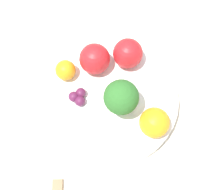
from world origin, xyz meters
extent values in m
plane|color=gray|center=(0.00, 0.00, 0.00)|extent=(6.00, 6.00, 0.00)
cube|color=beige|center=(0.00, 0.00, 0.01)|extent=(1.20, 1.20, 0.02)
cylinder|color=white|center=(0.00, 0.00, 0.03)|extent=(0.23, 0.23, 0.03)
cylinder|color=#8CB76B|center=(-0.01, -0.02, 0.06)|extent=(0.02, 0.02, 0.03)
sphere|color=#2D6B28|center=(-0.01, -0.02, 0.09)|extent=(0.06, 0.06, 0.06)
sphere|color=red|center=(0.03, 0.06, 0.07)|extent=(0.05, 0.05, 0.05)
sphere|color=red|center=(0.07, 0.02, 0.07)|extent=(0.05, 0.05, 0.05)
sphere|color=orange|center=(-0.02, 0.09, 0.06)|extent=(0.03, 0.03, 0.03)
sphere|color=orange|center=(0.00, -0.09, 0.07)|extent=(0.05, 0.05, 0.05)
sphere|color=#5B1E42|center=(-0.03, 0.04, 0.06)|extent=(0.02, 0.02, 0.02)
sphere|color=#5B1E42|center=(-0.04, 0.05, 0.06)|extent=(0.02, 0.02, 0.02)
sphere|color=#5B1E42|center=(-0.04, 0.04, 0.06)|extent=(0.02, 0.02, 0.02)
camera|label=1|loc=(-0.16, -0.13, 0.54)|focal=50.00mm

